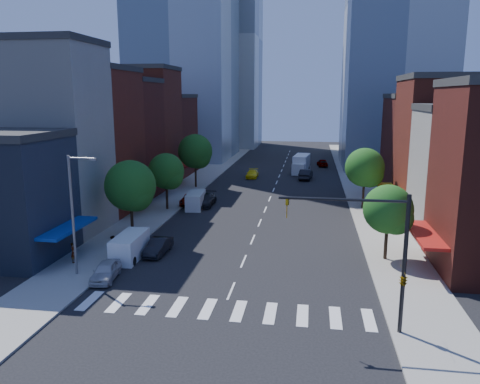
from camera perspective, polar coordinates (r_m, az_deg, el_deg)
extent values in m
plane|color=black|center=(33.28, -1.08, -11.96)|extent=(220.00, 220.00, 0.00)
cube|color=gray|center=(73.45, -5.40, 1.21)|extent=(5.00, 120.00, 0.15)
cube|color=gray|center=(71.65, 14.39, 0.63)|extent=(5.00, 120.00, 0.15)
cube|color=silver|center=(30.59, -2.07, -14.17)|extent=(19.00, 3.00, 0.01)
cube|color=beige|center=(49.74, -23.27, 5.72)|extent=(12.00, 8.00, 18.00)
cube|color=maroon|center=(57.19, -18.72, 5.70)|extent=(12.00, 9.00, 16.00)
cube|color=#521C14|center=(64.86, -15.26, 6.10)|extent=(12.00, 8.00, 15.00)
cube|color=maroon|center=(72.61, -12.59, 7.57)|extent=(12.00, 9.00, 17.00)
cube|color=#521C14|center=(81.67, -10.12, 6.68)|extent=(12.00, 10.00, 13.00)
cube|color=maroon|center=(56.59, 24.93, 4.67)|extent=(12.00, 10.00, 15.00)
cube|color=#521C14|center=(66.30, 22.51, 4.86)|extent=(12.00, 10.00, 13.00)
cube|color=#9EA5AD|center=(94.69, 18.87, 21.21)|extent=(18.00, 20.00, 60.00)
cube|color=#9EA5AD|center=(128.02, -1.89, 18.24)|extent=(18.00, 18.00, 56.00)
cylinder|color=black|center=(27.65, 19.40, -8.43)|extent=(0.24, 0.24, 8.00)
cylinder|color=black|center=(26.20, 12.39, -0.91)|extent=(7.00, 0.16, 0.16)
imported|color=gold|center=(26.30, 5.80, -1.99)|extent=(0.22, 0.18, 1.10)
imported|color=gold|center=(27.92, 19.28, -9.97)|extent=(0.48, 2.24, 0.90)
cylinder|color=slate|center=(36.54, -19.73, -2.78)|extent=(0.20, 0.20, 9.00)
cylinder|color=slate|center=(35.30, -18.78, 3.91)|extent=(2.00, 0.14, 0.14)
cube|color=slate|center=(34.90, -17.46, 3.83)|extent=(0.50, 0.25, 0.18)
cylinder|color=black|center=(45.71, -13.06, -2.86)|extent=(0.28, 0.28, 3.92)
sphere|color=#164D17|center=(45.08, -13.23, 0.76)|extent=(4.80, 4.80, 4.80)
sphere|color=#164D17|center=(44.73, -12.61, -0.21)|extent=(3.36, 3.36, 3.36)
cylinder|color=black|center=(55.83, -8.91, -0.22)|extent=(0.28, 0.28, 3.64)
sphere|color=#164D17|center=(55.34, -9.00, 2.54)|extent=(4.20, 4.20, 4.20)
sphere|color=#164D17|center=(54.98, -8.48, 1.82)|extent=(2.94, 2.94, 2.94)
cylinder|color=black|center=(69.02, -5.43, 2.37)|extent=(0.28, 0.28, 4.20)
sphere|color=#164D17|center=(68.58, -5.48, 4.97)|extent=(5.00, 5.00, 5.00)
sphere|color=#164D17|center=(68.24, -5.04, 4.31)|extent=(3.50, 3.50, 3.50)
cylinder|color=black|center=(40.23, 17.38, -5.50)|extent=(0.28, 0.28, 3.36)
sphere|color=#164D17|center=(39.58, 17.60, -2.01)|extent=(4.00, 4.00, 4.00)
sphere|color=#164D17|center=(39.54, 18.48, -2.98)|extent=(2.80, 2.80, 2.80)
cylinder|color=black|center=(57.49, 14.81, 0.02)|extent=(0.28, 0.28, 3.92)
sphere|color=#164D17|center=(56.99, 14.96, 2.91)|extent=(4.60, 4.60, 4.60)
sphere|color=#164D17|center=(56.87, 15.55, 2.15)|extent=(3.22, 3.22, 3.22)
imported|color=#B5B6BA|center=(36.32, -16.05, -9.23)|extent=(2.04, 4.06, 1.33)
imported|color=black|center=(40.88, -9.94, -6.56)|extent=(1.57, 4.12, 1.34)
imported|color=#999999|center=(58.55, -6.07, -0.91)|extent=(2.49, 4.84, 1.30)
imported|color=black|center=(57.81, -4.22, -0.96)|extent=(2.05, 5.03, 1.46)
cube|color=white|center=(40.28, -13.28, -6.48)|extent=(2.05, 4.84, 2.01)
cube|color=black|center=(38.58, -14.23, -6.89)|extent=(1.80, 1.01, 0.86)
cylinder|color=black|center=(39.37, -15.24, -8.04)|extent=(0.26, 0.73, 0.73)
cylinder|color=black|center=(38.76, -12.86, -8.23)|extent=(0.26, 0.73, 0.73)
cylinder|color=black|center=(42.23, -13.58, -6.60)|extent=(0.26, 0.73, 0.73)
cylinder|color=black|center=(41.66, -11.34, -6.75)|extent=(0.26, 0.73, 0.73)
cube|color=silver|center=(56.56, -5.43, -1.03)|extent=(2.20, 4.70, 1.91)
cube|color=black|center=(54.84, -5.72, -1.14)|extent=(1.76, 1.05, 0.82)
cylinder|color=black|center=(55.36, -6.51, -2.01)|extent=(0.29, 0.71, 0.69)
cylinder|color=black|center=(55.09, -4.83, -2.04)|extent=(0.29, 0.71, 0.69)
cylinder|color=black|center=(58.33, -5.97, -1.29)|extent=(0.29, 0.71, 0.69)
cylinder|color=black|center=(58.07, -4.37, -1.32)|extent=(0.29, 0.71, 0.69)
imported|color=yellow|center=(77.39, 1.50, 2.22)|extent=(1.90, 4.48, 1.29)
imported|color=black|center=(76.61, 8.02, 2.15)|extent=(2.30, 5.18, 1.65)
imported|color=#999999|center=(91.10, 10.01, 3.53)|extent=(2.23, 4.42, 1.44)
cube|color=silver|center=(83.52, 7.51, 3.45)|extent=(3.01, 6.51, 3.10)
cube|color=silver|center=(79.99, 7.15, 2.75)|extent=(2.31, 1.97, 1.94)
cylinder|color=black|center=(80.99, 6.47, 2.43)|extent=(0.39, 0.90, 0.87)
cylinder|color=black|center=(80.71, 7.96, 2.36)|extent=(0.39, 0.90, 0.87)
cylinder|color=black|center=(85.25, 6.91, 2.88)|extent=(0.39, 0.90, 0.87)
cylinder|color=black|center=(84.98, 8.33, 2.81)|extent=(0.39, 0.90, 0.87)
imported|color=#999999|center=(40.17, -19.62, -6.96)|extent=(0.45, 0.64, 1.64)
imported|color=#999999|center=(40.19, -15.24, -6.49)|extent=(0.89, 1.05, 1.89)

